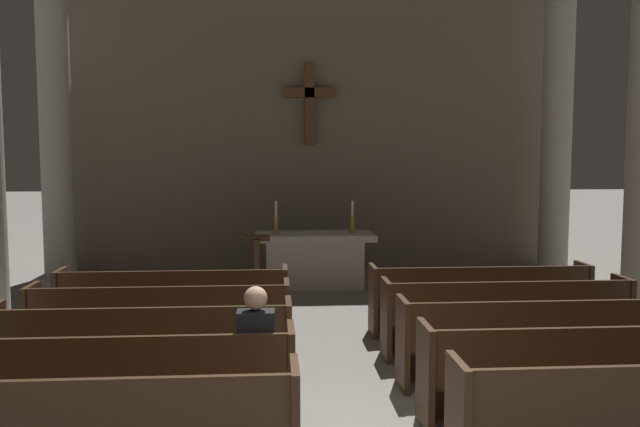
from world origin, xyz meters
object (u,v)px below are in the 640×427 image
object	(u,v)px
altar	(314,258)
pew_left_row_4	(161,323)
pew_right_row_5	(480,299)
lone_worshipper	(256,356)
lectern	(257,270)
pew_left_row_5	(174,304)
pew_right_row_2	(586,373)
column_right_third	(556,134)
candlestick_left	(276,223)
column_left_third	(56,133)
pew_right_row_4	(506,317)
pew_left_row_2	(120,385)
pew_right_row_3	(540,341)
candlestick_right	(352,223)
pew_left_row_3	(143,349)

from	to	relation	value
altar	pew_left_row_4	bearing A→B (deg)	-115.87
pew_right_row_5	lone_worshipper	bearing A→B (deg)	-134.78
altar	lectern	distance (m)	1.58
altar	pew_left_row_5	bearing A→B (deg)	-122.43
pew_right_row_2	column_right_third	world-z (taller)	column_right_third
pew_left_row_4	altar	bearing A→B (deg)	64.13
pew_left_row_5	pew_right_row_2	world-z (taller)	same
candlestick_left	lectern	size ratio (longest dim) A/B	0.51
column_left_third	column_right_third	distance (m)	9.37
pew_left_row_4	pew_right_row_4	world-z (taller)	same
pew_left_row_2	pew_right_row_5	xyz separation A→B (m)	(4.11, 3.01, 0.00)
pew_right_row_3	altar	xyz separation A→B (m)	(-2.06, 5.25, 0.06)
pew_left_row_4	column_right_third	distance (m)	8.50
pew_right_row_4	column_right_third	world-z (taller)	column_right_third
column_left_third	candlestick_right	xyz separation A→B (m)	(5.38, -0.38, -1.65)
pew_right_row_2	pew_right_row_4	distance (m)	2.01
pew_left_row_2	pew_left_row_3	world-z (taller)	same
pew_left_row_5	lone_worshipper	bearing A→B (deg)	-68.63
pew_left_row_3	pew_right_row_5	world-z (taller)	same
pew_left_row_5	altar	bearing A→B (deg)	57.57
lone_worshipper	pew_left_row_4	bearing A→B (deg)	120.57
candlestick_right	pew_left_row_3	bearing A→B (deg)	-117.73
pew_right_row_2	lone_worshipper	bearing A→B (deg)	179.27
pew_left_row_2	pew_left_row_3	xyz separation A→B (m)	(0.00, 1.00, 0.00)
candlestick_left	lectern	xyz separation A→B (m)	(-0.32, -1.20, -0.64)
pew_left_row_2	lectern	world-z (taller)	lectern
candlestick_right	pew_left_row_2	bearing A→B (deg)	-113.81
pew_right_row_5	pew_left_row_2	bearing A→B (deg)	-143.80
pew_right_row_5	column_right_third	distance (m)	5.05
pew_left_row_2	pew_right_row_3	xyz separation A→B (m)	(4.11, 1.00, 0.00)
column_left_third	candlestick_left	world-z (taller)	column_left_third
pew_left_row_2	column_left_third	xyz separation A→B (m)	(-2.63, 6.63, 2.36)
pew_left_row_3	pew_left_row_5	bearing A→B (deg)	90.00
pew_left_row_5	candlestick_right	world-z (taller)	candlestick_right
lone_worshipper	altar	bearing A→B (deg)	81.81
pew_right_row_4	column_left_third	xyz separation A→B (m)	(-6.74, 4.62, 2.36)
candlestick_left	pew_right_row_3	bearing A→B (deg)	-62.27
pew_left_row_5	pew_right_row_5	world-z (taller)	same
pew_right_row_4	pew_left_row_3	bearing A→B (deg)	-166.29
candlestick_right	lectern	bearing A→B (deg)	-145.15
lone_worshipper	column_left_third	bearing A→B (deg)	119.91
pew_left_row_5	pew_right_row_3	size ratio (longest dim) A/B	1.00
candlestick_left	pew_right_row_2	bearing A→B (deg)	-66.19
pew_right_row_5	candlestick_left	size ratio (longest dim) A/B	5.11
pew_left_row_4	lectern	xyz separation A→B (m)	(1.03, 3.04, 0.07)
pew_right_row_3	lone_worshipper	distance (m)	3.11
column_right_third	altar	bearing A→B (deg)	-175.41
pew_right_row_4	column_right_third	size ratio (longest dim) A/B	0.51
pew_right_row_2	column_left_third	size ratio (longest dim) A/B	0.51
pew_left_row_3	pew_left_row_2	bearing A→B (deg)	-90.00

